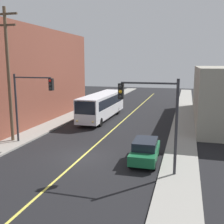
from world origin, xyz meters
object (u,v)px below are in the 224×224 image
parked_car_green (145,150)px  traffic_signal_right_corner (152,108)px  traffic_signal_left_corner (31,96)px  utility_pole_near (8,70)px  city_bus (102,105)px

parked_car_green → traffic_signal_right_corner: size_ratio=0.74×
traffic_signal_left_corner → traffic_signal_right_corner: (10.82, -3.78, 0.00)m
utility_pole_near → traffic_signal_right_corner: (12.99, -3.88, -2.15)m
city_bus → parked_car_green: city_bus is taller
utility_pole_near → traffic_signal_left_corner: size_ratio=1.93×
utility_pole_near → traffic_signal_left_corner: 3.05m
city_bus → traffic_signal_right_corner: size_ratio=2.03×
parked_car_green → utility_pole_near: size_ratio=0.38×
parked_car_green → city_bus: bearing=119.0°
city_bus → utility_pole_near: size_ratio=1.05×
utility_pole_near → traffic_signal_right_corner: 13.72m
traffic_signal_right_corner → city_bus: bearing=117.5°
city_bus → traffic_signal_right_corner: bearing=-62.5°
city_bus → traffic_signal_left_corner: traffic_signal_left_corner is taller
city_bus → traffic_signal_right_corner: (8.27, -15.89, 2.49)m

